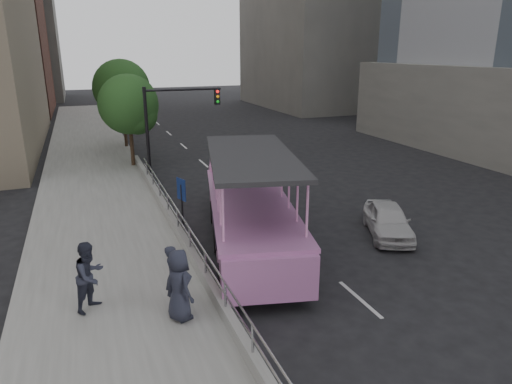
{
  "coord_description": "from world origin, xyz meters",
  "views": [
    {
      "loc": [
        -6.11,
        -11.98,
        7.01
      ],
      "look_at": [
        -0.64,
        2.27,
        2.24
      ],
      "focal_mm": 32.0,
      "sensor_mm": 36.0,
      "label": 1
    }
  ],
  "objects_px": {
    "duck_boat": "(247,204)",
    "pedestrian_mid": "(90,276)",
    "car": "(388,220)",
    "parking_sign": "(182,203)",
    "street_tree_near": "(131,107)",
    "pedestrian_near": "(174,275)",
    "street_tree_far": "(123,90)",
    "pedestrian_far": "(179,285)",
    "traffic_signal": "(169,119)"
  },
  "relations": [
    {
      "from": "car",
      "to": "street_tree_near",
      "type": "relative_size",
      "value": 0.65
    },
    {
      "from": "traffic_signal",
      "to": "street_tree_far",
      "type": "distance_m",
      "value": 9.57
    },
    {
      "from": "car",
      "to": "pedestrian_mid",
      "type": "xyz_separation_m",
      "value": [
        -11.06,
        -1.99,
        0.63
      ]
    },
    {
      "from": "traffic_signal",
      "to": "pedestrian_far",
      "type": "bearing_deg",
      "value": -100.12
    },
    {
      "from": "parking_sign",
      "to": "car",
      "type": "bearing_deg",
      "value": -15.42
    },
    {
      "from": "pedestrian_near",
      "to": "street_tree_near",
      "type": "bearing_deg",
      "value": 24.71
    },
    {
      "from": "pedestrian_mid",
      "to": "pedestrian_near",
      "type": "bearing_deg",
      "value": -61.18
    },
    {
      "from": "traffic_signal",
      "to": "car",
      "type": "bearing_deg",
      "value": -59.03
    },
    {
      "from": "duck_boat",
      "to": "street_tree_far",
      "type": "relative_size",
      "value": 1.75
    },
    {
      "from": "parking_sign",
      "to": "street_tree_far",
      "type": "bearing_deg",
      "value": 90.49
    },
    {
      "from": "pedestrian_near",
      "to": "street_tree_far",
      "type": "bearing_deg",
      "value": 25.03
    },
    {
      "from": "car",
      "to": "pedestrian_mid",
      "type": "height_order",
      "value": "pedestrian_mid"
    },
    {
      "from": "pedestrian_mid",
      "to": "duck_boat",
      "type": "bearing_deg",
      "value": -13.09
    },
    {
      "from": "car",
      "to": "pedestrian_near",
      "type": "xyz_separation_m",
      "value": [
        -8.94,
        -2.55,
        0.53
      ]
    },
    {
      "from": "pedestrian_far",
      "to": "traffic_signal",
      "type": "bearing_deg",
      "value": -27.05
    },
    {
      "from": "duck_boat",
      "to": "car",
      "type": "distance_m",
      "value": 5.59
    },
    {
      "from": "pedestrian_near",
      "to": "pedestrian_mid",
      "type": "height_order",
      "value": "pedestrian_mid"
    },
    {
      "from": "pedestrian_near",
      "to": "car",
      "type": "bearing_deg",
      "value": -46.23
    },
    {
      "from": "traffic_signal",
      "to": "street_tree_far",
      "type": "bearing_deg",
      "value": 98.43
    },
    {
      "from": "car",
      "to": "parking_sign",
      "type": "bearing_deg",
      "value": -171.4
    },
    {
      "from": "street_tree_far",
      "to": "parking_sign",
      "type": "bearing_deg",
      "value": -89.51
    },
    {
      "from": "pedestrian_near",
      "to": "pedestrian_far",
      "type": "relative_size",
      "value": 0.89
    },
    {
      "from": "pedestrian_near",
      "to": "pedestrian_mid",
      "type": "distance_m",
      "value": 2.2
    },
    {
      "from": "pedestrian_mid",
      "to": "pedestrian_far",
      "type": "height_order",
      "value": "pedestrian_mid"
    },
    {
      "from": "parking_sign",
      "to": "street_tree_far",
      "type": "xyz_separation_m",
      "value": [
        -0.16,
        18.03,
        2.69
      ]
    },
    {
      "from": "pedestrian_far",
      "to": "parking_sign",
      "type": "relative_size",
      "value": 0.76
    },
    {
      "from": "street_tree_near",
      "to": "pedestrian_mid",
      "type": "bearing_deg",
      "value": -100.63
    },
    {
      "from": "street_tree_near",
      "to": "parking_sign",
      "type": "bearing_deg",
      "value": -88.31
    },
    {
      "from": "car",
      "to": "street_tree_far",
      "type": "height_order",
      "value": "street_tree_far"
    },
    {
      "from": "pedestrian_far",
      "to": "street_tree_far",
      "type": "bearing_deg",
      "value": -19.64
    },
    {
      "from": "duck_boat",
      "to": "parking_sign",
      "type": "xyz_separation_m",
      "value": [
        -2.45,
        0.28,
        0.26
      ]
    },
    {
      "from": "pedestrian_far",
      "to": "traffic_signal",
      "type": "distance_m",
      "value": 14.44
    },
    {
      "from": "duck_boat",
      "to": "pedestrian_mid",
      "type": "height_order",
      "value": "duck_boat"
    },
    {
      "from": "parking_sign",
      "to": "traffic_signal",
      "type": "distance_m",
      "value": 8.89
    },
    {
      "from": "duck_boat",
      "to": "pedestrian_near",
      "type": "relative_size",
      "value": 6.59
    },
    {
      "from": "street_tree_far",
      "to": "pedestrian_mid",
      "type": "bearing_deg",
      "value": -98.3
    },
    {
      "from": "parking_sign",
      "to": "traffic_signal",
      "type": "xyz_separation_m",
      "value": [
        1.24,
        8.6,
        1.88
      ]
    },
    {
      "from": "car",
      "to": "traffic_signal",
      "type": "distance_m",
      "value": 12.83
    },
    {
      "from": "pedestrian_far",
      "to": "street_tree_far",
      "type": "xyz_separation_m",
      "value": [
        1.11,
        23.48,
        3.04
      ]
    },
    {
      "from": "parking_sign",
      "to": "street_tree_near",
      "type": "distance_m",
      "value": 12.24
    },
    {
      "from": "car",
      "to": "pedestrian_mid",
      "type": "relative_size",
      "value": 1.92
    },
    {
      "from": "parking_sign",
      "to": "duck_boat",
      "type": "bearing_deg",
      "value": -6.56
    },
    {
      "from": "duck_boat",
      "to": "street_tree_near",
      "type": "distance_m",
      "value": 12.87
    },
    {
      "from": "pedestrian_mid",
      "to": "pedestrian_far",
      "type": "relative_size",
      "value": 1.0
    },
    {
      "from": "pedestrian_far",
      "to": "traffic_signal",
      "type": "xyz_separation_m",
      "value": [
        2.51,
        14.05,
        2.24
      ]
    },
    {
      "from": "pedestrian_mid",
      "to": "parking_sign",
      "type": "height_order",
      "value": "parking_sign"
    },
    {
      "from": "car",
      "to": "street_tree_far",
      "type": "distance_m",
      "value": 21.93
    },
    {
      "from": "pedestrian_near",
      "to": "street_tree_near",
      "type": "relative_size",
      "value": 0.3
    },
    {
      "from": "parking_sign",
      "to": "traffic_signal",
      "type": "relative_size",
      "value": 0.49
    },
    {
      "from": "pedestrian_far",
      "to": "car",
      "type": "bearing_deg",
      "value": -86.51
    }
  ]
}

